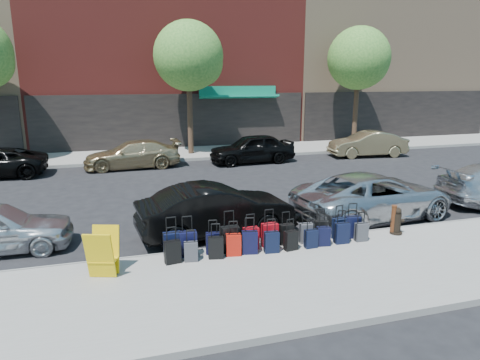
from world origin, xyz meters
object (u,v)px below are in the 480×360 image
object	(u,v)px
bollard	(393,219)
fire_hydrant	(397,222)
car_near_2	(374,196)
tree_center	(191,58)
car_near_1	(216,210)
tree_right	(361,60)
car_far_2	(252,148)
suitcase_front_5	(270,235)
car_far_3	(368,144)
display_rack	(103,253)
car_far_1	(132,154)

from	to	relation	value
bollard	fire_hydrant	bearing A→B (deg)	-15.59
car_near_2	fire_hydrant	bearing A→B (deg)	159.36
tree_center	car_near_1	world-z (taller)	tree_center
fire_hydrant	tree_right	bearing A→B (deg)	80.90
car_far_2	suitcase_front_5	bearing A→B (deg)	-18.76
car_near_2	car_far_3	world-z (taller)	car_near_2
bollard	car_near_2	distance (m)	1.83
bollard	display_rack	size ratio (longest dim) A/B	0.77
tree_right	car_far_2	distance (m)	9.64
display_rack	car_near_2	size ratio (longest dim) A/B	0.20
tree_right	display_rack	distance (m)	21.73
tree_center	tree_right	world-z (taller)	same
car_far_1	car_far_3	bearing A→B (deg)	86.33
suitcase_front_5	bollard	world-z (taller)	suitcase_front_5
fire_hydrant	car_far_2	world-z (taller)	car_far_2
tree_center	car_near_1	xyz separation A→B (m)	(-1.61, -12.72, -4.68)
fire_hydrant	bollard	world-z (taller)	bollard
car_near_1	car_far_2	world-z (taller)	car_far_2
tree_center	display_rack	size ratio (longest dim) A/B	6.81
tree_right	car_far_2	xyz separation A→B (m)	(-7.91, -2.92, -4.65)
fire_hydrant	car_far_1	xyz separation A→B (m)	(-6.63, 11.89, 0.18)
car_near_2	car_far_2	world-z (taller)	car_far_2
car_near_1	car_far_1	size ratio (longest dim) A/B	0.96
car_near_1	car_far_1	distance (m)	10.37
suitcase_front_5	car_near_1	size ratio (longest dim) A/B	0.22
tree_right	car_far_2	world-z (taller)	tree_right
tree_right	car_near_1	bearing A→B (deg)	-133.59
suitcase_front_5	car_far_1	size ratio (longest dim) A/B	0.21
tree_center	suitcase_front_5	distance (m)	15.12
car_near_2	display_rack	bearing A→B (deg)	97.47
tree_center	car_far_2	world-z (taller)	tree_center
suitcase_front_5	fire_hydrant	distance (m)	3.71
tree_center	display_rack	bearing A→B (deg)	-107.40
car_near_1	car_near_2	world-z (taller)	car_near_1
tree_center	tree_right	xyz separation A→B (m)	(10.50, 0.00, 0.00)
suitcase_front_5	car_far_3	distance (m)	15.09
bollard	display_rack	bearing A→B (deg)	-176.61
tree_center	fire_hydrant	xyz separation A→B (m)	(3.14, -14.42, -4.91)
tree_center	suitcase_front_5	world-z (taller)	tree_center
fire_hydrant	car_near_2	world-z (taller)	car_near_2
car_near_1	car_far_2	xyz separation A→B (m)	(4.20, 9.80, 0.02)
bollard	car_far_2	distance (m)	11.47
tree_right	car_far_1	world-z (taller)	tree_right
fire_hydrant	car_near_1	size ratio (longest dim) A/B	0.17
fire_hydrant	car_near_1	world-z (taller)	car_near_1
car_near_1	car_near_2	bearing A→B (deg)	-95.27
fire_hydrant	car_far_1	world-z (taller)	car_far_1
bollard	display_rack	distance (m)	7.70
bollard	car_far_1	xyz separation A→B (m)	(-6.53, 11.86, 0.10)
fire_hydrant	car_far_2	size ratio (longest dim) A/B	0.17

